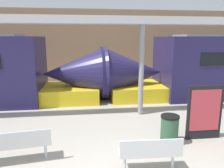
{
  "coord_description": "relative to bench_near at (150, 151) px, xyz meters",
  "views": [
    {
      "loc": [
        -0.99,
        -3.88,
        3.03
      ],
      "look_at": [
        -0.02,
        3.78,
        1.4
      ],
      "focal_mm": 35.0,
      "sensor_mm": 36.0,
      "label": 1
    }
  ],
  "objects": [
    {
      "name": "station_wall",
      "position": [
        -0.44,
        11.43,
        1.99
      ],
      "size": [
        56.0,
        0.2,
        5.0
      ],
      "primitive_type": "cube",
      "color": "#937051",
      "rests_on": "ground_plane"
    },
    {
      "name": "bench_near",
      "position": [
        0.0,
        0.0,
        0.0
      ],
      "size": [
        1.44,
        0.5,
        0.85
      ],
      "rotation": [
        0.0,
        0.0,
        -0.04
      ],
      "color": "silver",
      "rests_on": "ground_plane"
    },
    {
      "name": "bench_far",
      "position": [
        -3.13,
        0.78,
        0.0
      ],
      "size": [
        1.71,
        0.65,
        0.85
      ],
      "rotation": [
        0.0,
        0.0,
        0.13
      ],
      "color": "silver",
      "rests_on": "ground_plane"
    },
    {
      "name": "trash_bin",
      "position": [
        0.97,
        1.29,
        -0.08
      ],
      "size": [
        0.53,
        0.53,
        0.86
      ],
      "color": "#2D5138",
      "rests_on": "ground_plane"
    },
    {
      "name": "poster_board",
      "position": [
        2.11,
        1.46,
        0.33
      ],
      "size": [
        1.1,
        0.07,
        1.67
      ],
      "color": "black",
      "rests_on": "ground_plane"
    },
    {
      "name": "support_column_near",
      "position": [
        0.77,
        3.86,
        1.25
      ],
      "size": [
        0.2,
        0.2,
        3.53
      ],
      "primitive_type": "cylinder",
      "color": "gray",
      "rests_on": "ground_plane"
    },
    {
      "name": "canopy_beam",
      "position": [
        0.77,
        3.86,
        3.16
      ],
      "size": [
        28.0,
        0.6,
        0.28
      ],
      "primitive_type": "cube",
      "color": "#B7B7BC",
      "rests_on": "support_column_near"
    }
  ]
}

